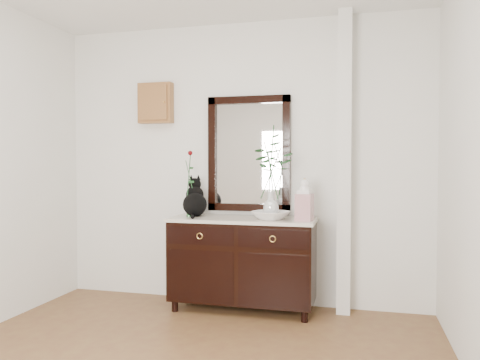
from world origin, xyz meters
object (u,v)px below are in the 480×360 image
(sideboard, at_px, (243,259))
(lotus_bowl, at_px, (271,215))
(ginger_jar, at_px, (304,199))
(cat, at_px, (195,197))

(sideboard, xyz_separation_m, lotus_bowl, (0.27, -0.07, 0.41))
(lotus_bowl, distance_m, ginger_jar, 0.33)
(sideboard, xyz_separation_m, cat, (-0.47, 0.03, 0.56))
(sideboard, bearing_deg, lotus_bowl, -13.57)
(sideboard, relative_size, ginger_jar, 3.56)
(ginger_jar, bearing_deg, sideboard, 173.08)
(cat, distance_m, lotus_bowl, 0.77)
(sideboard, distance_m, cat, 0.73)
(sideboard, height_order, ginger_jar, ginger_jar)
(sideboard, distance_m, ginger_jar, 0.80)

